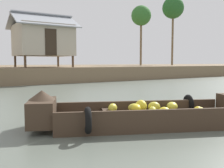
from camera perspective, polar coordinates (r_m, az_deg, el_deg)
name	(u,v)px	position (r m, az deg, el deg)	size (l,w,h in m)	color
ground_plane	(32,103)	(9.48, -17.27, -4.10)	(300.00, 300.00, 0.00)	#596056
banana_boat	(147,113)	(5.90, 7.67, -6.47)	(5.08, 3.06, 0.85)	#3D2D21
stilt_house_mid_right	(43,40)	(19.86, -14.99, 9.43)	(4.49, 3.86, 3.91)	#4C3826
palm_tree_near	(141,16)	(30.95, 6.46, 14.64)	(2.29, 2.29, 6.88)	brown
palm_tree_mid	(173,8)	(33.10, 13.34, 15.92)	(2.57, 2.57, 8.17)	brown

